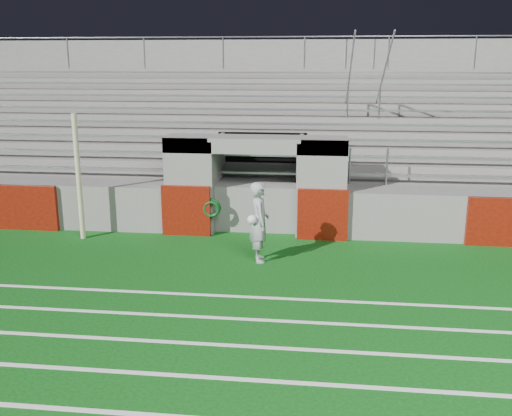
# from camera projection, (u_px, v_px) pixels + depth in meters

# --- Properties ---
(ground) EXTENTS (90.00, 90.00, 0.00)m
(ground) POSITION_uv_depth(u_px,v_px,m) (237.00, 278.00, 12.26)
(ground) COLOR #0B4610
(ground) RESTS_ON ground
(field_post) EXTENTS (0.13, 0.13, 3.26)m
(field_post) POSITION_uv_depth(u_px,v_px,m) (79.00, 177.00, 14.62)
(field_post) COLOR beige
(field_post) RESTS_ON ground
(stadium_structure) EXTENTS (26.00, 8.48, 5.42)m
(stadium_structure) POSITION_uv_depth(u_px,v_px,m) (271.00, 152.00, 19.55)
(stadium_structure) COLOR slate
(stadium_structure) RESTS_ON ground
(goalkeeper_with_ball) EXTENTS (0.58, 0.76, 1.88)m
(goalkeeper_with_ball) POSITION_uv_depth(u_px,v_px,m) (259.00, 222.00, 13.09)
(goalkeeper_with_ball) COLOR #9DA1A6
(goalkeeper_with_ball) RESTS_ON ground
(hose_coil) EXTENTS (0.51, 0.14, 0.51)m
(hose_coil) POSITION_uv_depth(u_px,v_px,m) (211.00, 208.00, 15.01)
(hose_coil) COLOR #0B3A0C
(hose_coil) RESTS_ON ground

